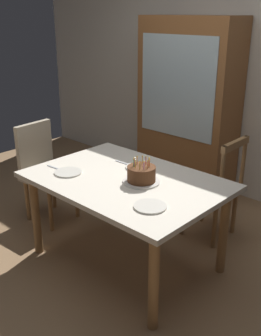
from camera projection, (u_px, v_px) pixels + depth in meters
name	position (u px, v px, depth m)	size (l,w,h in m)	color
ground	(126.00, 261.00, 3.31)	(6.40, 6.40, 0.00)	#93704C
back_wall	(250.00, 78.00, 4.08)	(6.40, 0.10, 2.60)	silver
dining_table	(126.00, 189.00, 3.06)	(1.48, 1.03, 0.75)	silver
birthday_cake	(141.00, 175.00, 2.94)	(0.28, 0.28, 0.19)	silver
plate_near_celebrant	(68.00, 172.00, 3.13)	(0.22, 0.22, 0.01)	silver
plate_far_side	(139.00, 167.00, 3.23)	(0.22, 0.22, 0.01)	silver
plate_near_guest	(150.00, 206.00, 2.59)	(0.22, 0.22, 0.01)	silver
fork_near_celebrant	(55.00, 168.00, 3.23)	(0.18, 0.02, 0.01)	silver
fork_far_side	(124.00, 163.00, 3.33)	(0.18, 0.02, 0.01)	silver
chair_spindle_back	(213.00, 189.00, 3.53)	(0.45, 0.45, 0.95)	#9E7042
chair_upholstered	(44.00, 167.00, 3.84)	(0.48, 0.48, 0.95)	tan
china_cabinet	(188.00, 107.00, 4.36)	(1.10, 0.45, 1.90)	brown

